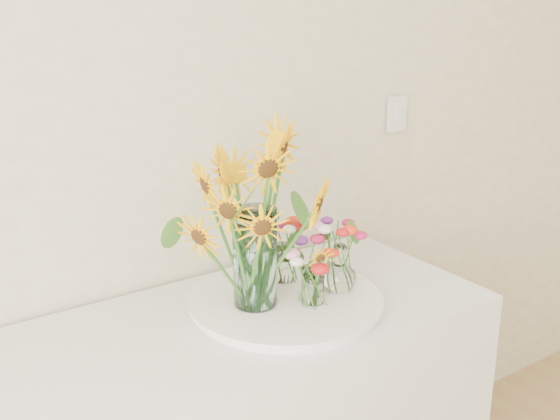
{
  "coord_description": "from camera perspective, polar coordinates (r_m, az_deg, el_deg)",
  "views": [
    {
      "loc": [
        -1.14,
        0.53,
        1.73
      ],
      "look_at": [
        -0.17,
        1.92,
        1.17
      ],
      "focal_mm": 45.0,
      "sensor_mm": 36.0,
      "label": 1
    }
  ],
  "objects": [
    {
      "name": "sunflower_bouquet",
      "position": [
        1.75,
        -2.09,
        -0.6
      ],
      "size": [
        0.84,
        0.84,
        0.49
      ],
      "primitive_type": null,
      "rotation": [
        0.0,
        0.0,
        0.22
      ],
      "color": "#FFB405",
      "rests_on": "tray"
    },
    {
      "name": "wildflower_posy_b",
      "position": [
        1.89,
        4.88,
        -3.45
      ],
      "size": [
        0.2,
        0.2,
        0.22
      ],
      "primitive_type": null,
      "color": "#FF3816",
      "rests_on": "tray"
    },
    {
      "name": "wildflower_posy_a",
      "position": [
        1.81,
        2.72,
        -4.88
      ],
      "size": [
        0.19,
        0.19,
        0.19
      ],
      "primitive_type": null,
      "color": "#FF3816",
      "rests_on": "tray"
    },
    {
      "name": "small_vase_c",
      "position": [
        1.96,
        0.24,
        -4.37
      ],
      "size": [
        0.08,
        0.08,
        0.11
      ],
      "primitive_type": "cylinder",
      "rotation": [
        0.0,
        0.0,
        0.28
      ],
      "color": "white",
      "rests_on": "tray"
    },
    {
      "name": "mason_jar",
      "position": [
        1.79,
        -2.05,
        -3.97
      ],
      "size": [
        0.14,
        0.14,
        0.26
      ],
      "primitive_type": "cylinder",
      "rotation": [
        0.0,
        0.0,
        0.22
      ],
      "color": "#B1EBED",
      "rests_on": "tray"
    },
    {
      "name": "tray",
      "position": [
        1.88,
        0.45,
        -7.61
      ],
      "size": [
        0.49,
        0.49,
        0.02
      ],
      "primitive_type": "cylinder",
      "color": "white",
      "rests_on": "counter"
    },
    {
      "name": "small_vase_b",
      "position": [
        1.9,
        4.85,
        -4.71
      ],
      "size": [
        0.12,
        0.12,
        0.13
      ],
      "primitive_type": null,
      "rotation": [
        0.0,
        0.0,
        0.37
      ],
      "color": "white",
      "rests_on": "tray"
    },
    {
      "name": "wildflower_posy_c",
      "position": [
        1.94,
        0.24,
        -3.14
      ],
      "size": [
        0.19,
        0.19,
        0.2
      ],
      "primitive_type": null,
      "color": "#FF3816",
      "rests_on": "tray"
    },
    {
      "name": "small_vase_a",
      "position": [
        1.83,
        2.69,
        -6.17
      ],
      "size": [
        0.08,
        0.08,
        0.1
      ],
      "primitive_type": "cylinder",
      "rotation": [
        0.0,
        0.0,
        0.39
      ],
      "color": "white",
      "rests_on": "tray"
    }
  ]
}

